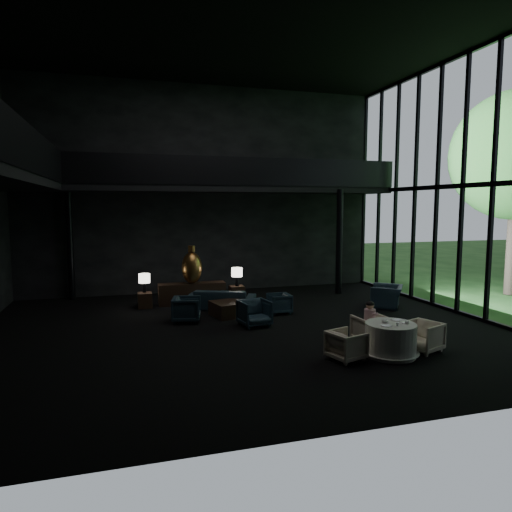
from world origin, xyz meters
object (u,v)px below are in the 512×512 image
object	(u,v)px
lounge_armchair_east	(279,304)
table_lamp_left	(144,279)
dining_chair_north	(371,328)
dining_chair_west	(346,345)
bronze_urn	(192,267)
side_table_left	(145,300)
window_armchair	(387,292)
lounge_armchair_south	(254,311)
child	(370,313)
dining_chair_east	(422,335)
dining_table	(390,342)
sofa	(222,295)
table_lamp_right	(237,273)
side_table_right	(237,293)
coffee_table	(229,309)
lounge_armchair_west	(186,308)
console	(192,293)

from	to	relation	value
lounge_armchair_east	table_lamp_left	bearing A→B (deg)	-116.66
dining_chair_north	dining_chair_west	xyz separation A→B (m)	(-1.15, -0.93, -0.05)
bronze_urn	side_table_left	bearing A→B (deg)	-175.92
window_armchair	dining_chair_west	xyz separation A→B (m)	(-3.77, -4.38, -0.17)
lounge_armchair_south	child	distance (m)	3.28
dining_chair_east	dining_chair_west	size ratio (longest dim) A/B	1.14
dining_table	dining_chair_east	xyz separation A→B (m)	(0.90, 0.08, 0.06)
sofa	dining_chair_east	xyz separation A→B (m)	(3.59, -5.65, -0.08)
table_lamp_right	side_table_right	bearing A→B (deg)	90.00
bronze_urn	side_table_right	bearing A→B (deg)	2.40
table_lamp_left	coffee_table	world-z (taller)	table_lamp_left
side_table_right	coffee_table	bearing A→B (deg)	-109.88
child	bronze_urn	bearing A→B (deg)	-57.87
table_lamp_left	child	size ratio (longest dim) A/B	1.06
lounge_armchair_south	dining_chair_north	size ratio (longest dim) A/B	1.13
lounge_armchair_west	dining_table	world-z (taller)	lounge_armchair_west
side_table_right	lounge_armchair_west	size ratio (longest dim) A/B	0.65
table_lamp_right	dining_chair_east	size ratio (longest dim) A/B	0.85
bronze_urn	child	distance (m)	6.74
table_lamp_right	coffee_table	world-z (taller)	table_lamp_right
lounge_armchair_west	lounge_armchair_east	xyz separation A→B (m)	(2.95, 0.23, -0.11)
side_table_left	dining_chair_east	world-z (taller)	dining_chair_east
side_table_left	window_armchair	xyz separation A→B (m)	(7.79, -2.19, 0.26)
table_lamp_right	sofa	bearing A→B (deg)	-127.36
console	dining_chair_east	world-z (taller)	dining_chair_east
side_table_left	lounge_armchair_west	distance (m)	2.51
side_table_left	dining_chair_north	distance (m)	7.65
dining_chair_west	console	bearing A→B (deg)	2.87
bronze_urn	lounge_armchair_east	distance (m)	3.38
side_table_left	child	world-z (taller)	child
dining_chair_north	dining_chair_east	bearing A→B (deg)	130.11
table_lamp_left	side_table_right	world-z (taller)	table_lamp_left
table_lamp_left	table_lamp_right	distance (m)	3.20
table_lamp_left	lounge_armchair_east	bearing A→B (deg)	-27.19
lounge_armchair_west	dining_chair_west	bearing A→B (deg)	-133.04
dining_chair_east	lounge_armchair_south	bearing A→B (deg)	-156.79
lounge_armchair_south	dining_chair_north	xyz separation A→B (m)	(2.30, -2.38, -0.05)
side_table_left	dining_chair_north	bearing A→B (deg)	-47.50
console	bronze_urn	world-z (taller)	bronze_urn
window_armchair	dining_chair_west	size ratio (longest dim) A/B	1.74
coffee_table	child	size ratio (longest dim) A/B	1.66
side_table_right	dining_chair_west	bearing A→B (deg)	-83.05
sofa	coffee_table	distance (m)	1.06
lounge_armchair_east	dining_chair_west	bearing A→B (deg)	0.39
child	side_table_left	bearing A→B (deg)	-47.14
side_table_left	dining_table	world-z (taller)	dining_table
lounge_armchair_west	lounge_armchair_east	distance (m)	2.96
dining_chair_west	lounge_armchair_south	bearing A→B (deg)	2.36
bronze_urn	dining_table	size ratio (longest dim) A/B	1.01
lounge_armchair_south	child	world-z (taller)	child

